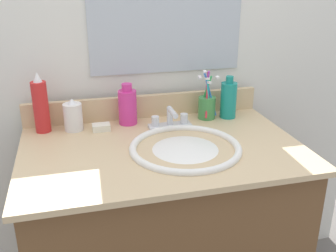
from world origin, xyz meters
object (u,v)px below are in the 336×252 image
cup_green (207,106)px  soap_bar (101,127)px  bottle_mouthwash_teal (228,99)px  faucet (170,121)px  bottle_lotion_white (73,116)px  bottle_soap_pink (128,106)px  bottle_spray_red (41,106)px

cup_green → soap_bar: cup_green is taller
soap_bar → bottle_mouthwash_teal: bearing=1.8°
faucet → soap_bar: bearing=171.1°
bottle_lotion_white → bottle_soap_pink: 0.20m
bottle_lotion_white → cup_green: 0.51m
bottle_spray_red → bottle_soap_pink: bottle_spray_red is taller
bottle_lotion_white → faucet: bearing=-11.2°
bottle_lotion_white → bottle_spray_red: bearing=172.6°
faucet → bottle_spray_red: size_ratio=0.73×
bottle_mouthwash_teal → faucet: bearing=-167.8°
bottle_lotion_white → cup_green: cup_green is taller
faucet → bottle_soap_pink: bottle_soap_pink is taller
bottle_spray_red → bottle_lotion_white: size_ratio=1.82×
cup_green → faucet: bearing=-158.7°
bottle_soap_pink → soap_bar: bottle_soap_pink is taller
bottle_soap_pink → cup_green: (0.31, -0.02, -0.02)m
bottle_spray_red → bottle_lotion_white: bottle_spray_red is taller
bottle_mouthwash_teal → cup_green: cup_green is taller
bottle_spray_red → cup_green: bearing=-1.7°
bottle_soap_pink → faucet: bearing=-30.4°
faucet → bottle_mouthwash_teal: size_ratio=0.96×
bottle_lotion_white → cup_green: bearing=-0.5°
bottle_soap_pink → cup_green: bearing=-3.7°
bottle_spray_red → faucet: bearing=-10.3°
cup_green → bottle_spray_red: bearing=178.3°
bottle_spray_red → bottle_mouthwash_teal: bottle_spray_red is taller
cup_green → soap_bar: 0.42m
bottle_soap_pink → cup_green: size_ratio=0.82×
faucet → bottle_lotion_white: bottle_lotion_white is taller
bottle_spray_red → bottle_soap_pink: (0.31, 0.00, -0.03)m
bottle_soap_pink → bottle_spray_red: bearing=-179.7°
bottle_lotion_white → bottle_mouthwash_teal: bottle_mouthwash_teal is taller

